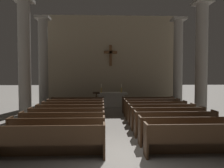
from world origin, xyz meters
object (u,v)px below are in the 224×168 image
Objects in this scene: pew_right_row_5 at (161,114)px; candlestick_left at (101,90)px; altar at (111,99)px; lectern at (96,101)px; pew_left_row_6 at (73,111)px; pew_right_row_2 at (185,130)px; column_left_third at (43,64)px; pew_right_row_3 at (175,124)px; pew_right_row_7 at (152,107)px; pew_right_row_6 at (156,110)px; pew_right_row_8 at (148,105)px; candlestick_right at (121,90)px; pew_left_row_8 at (78,105)px; column_right_third at (178,64)px; column_left_second at (24,61)px; pew_left_row_1 at (50,141)px; pew_left_row_4 at (67,119)px; pew_left_row_2 at (57,132)px; pew_right_row_1 at (199,140)px; pew_left_row_7 at (76,108)px; column_right_second at (201,61)px; pew_right_row_4 at (167,118)px; pew_left_row_5 at (71,114)px; pew_left_row_3 at (63,125)px.

pew_right_row_5 is 5.09× the size of candlestick_left.
lectern is at bearing -130.04° from altar.
pew_right_row_2 is at bearing -45.09° from pew_left_row_6.
column_left_third reaches higher than pew_left_row_6.
pew_right_row_3 and pew_right_row_7 have the same top height.
lectern is at bearing 132.25° from pew_right_row_6.
candlestick_right is (-1.36, 2.51, 0.72)m from pew_right_row_8.
altar is 3.71× the size of candlestick_right.
pew_left_row_6 is 1.00× the size of pew_right_row_2.
pew_left_row_8 is 7.43m from column_right_third.
lectern is at bearing -144.91° from candlestick_right.
pew_right_row_8 is 0.49× the size of column_left_third.
candlestick_right is (5.27, 4.02, -1.77)m from column_left_second.
pew_left_row_1 is 1.00× the size of pew_left_row_4.
altar reaches higher than pew_left_row_2.
lectern is at bearing -14.96° from column_left_third.
altar reaches higher than pew_right_row_5.
pew_right_row_2 is at bearing -81.14° from candlestick_right.
pew_right_row_1 is 1.03m from pew_right_row_2.
column_left_third is 4.41m from lectern.
pew_right_row_8 is 3.33m from lectern.
column_left_third is at bearing 127.39° from pew_left_row_7.
lectern reaches higher than pew_right_row_1.
pew_right_row_6 is at bearing 0.00° from pew_left_row_6.
pew_left_row_4 is 1.00× the size of pew_left_row_8.
pew_left_row_1 is 4.11m from pew_right_row_1.
pew_left_row_8 is 1.00× the size of pew_right_row_1.
column_left_second is 10.28× the size of candlestick_left.
column_right_second reaches higher than pew_left_row_4.
pew_right_row_4 is at bearing -111.51° from column_right_third.
pew_right_row_6 is 1.00× the size of pew_right_row_8.
pew_right_row_2 is 8.48m from column_left_second.
pew_right_row_1 is 10.12m from column_right_third.
altar is (2.06, 9.73, 0.06)m from pew_left_row_1.
pew_right_row_3 is at bearing -124.66° from column_right_second.
pew_left_row_1 is 1.00× the size of pew_right_row_1.
pew_left_row_4 and pew_right_row_4 have the same top height.
candlestick_left reaches higher than pew_left_row_5.
pew_right_row_3 is at bearing -90.00° from pew_right_row_6.
column_left_third is (-6.63, 3.29, 2.48)m from pew_right_row_7.
pew_left_row_3 is 5.14m from pew_right_row_6.
pew_right_row_6 is 5.09× the size of candlestick_right.
candlestick_right is at bearing 98.86° from pew_right_row_2.
pew_right_row_3 is 0.49× the size of column_left_second.
column_left_third is (-2.52, 6.39, 2.48)m from pew_left_row_4.
pew_left_row_1 is 1.00× the size of pew_left_row_7.
pew_right_row_2 is at bearing -56.40° from pew_left_row_8.
pew_right_row_2 is at bearing 0.00° from pew_left_row_2.
pew_left_row_4 and pew_right_row_3 have the same top height.
pew_right_row_7 is (4.11, 0.00, 0.00)m from pew_left_row_7.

